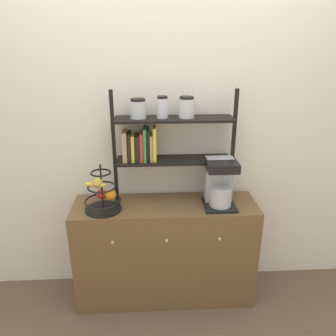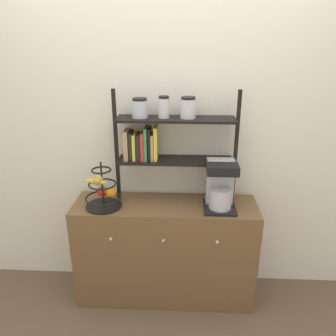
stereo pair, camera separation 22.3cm
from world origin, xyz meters
name	(u,v)px [view 1 (the left image)]	position (x,y,z in m)	size (l,w,h in m)	color
ground_plane	(167,311)	(0.00, 0.00, 0.00)	(12.00, 12.00, 0.00)	brown
wall_back	(163,126)	(0.00, 0.43, 1.30)	(7.00, 0.05, 2.60)	silver
sideboard	(165,251)	(0.00, 0.19, 0.39)	(1.32, 0.40, 0.79)	brown
coffee_maker	(220,183)	(0.38, 0.17, 0.96)	(0.22, 0.24, 0.34)	black
fruit_stand	(103,194)	(-0.43, 0.15, 0.90)	(0.25, 0.25, 0.33)	black
shelf_hutch	(159,135)	(-0.03, 0.28, 1.28)	(0.86, 0.20, 0.80)	black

